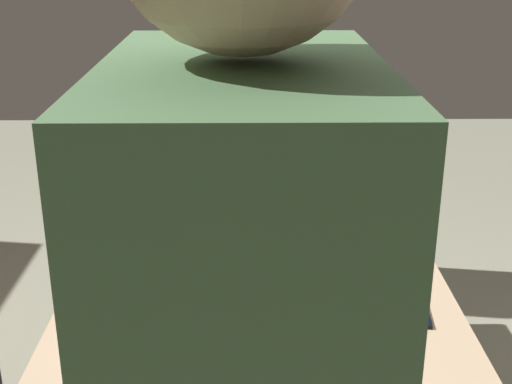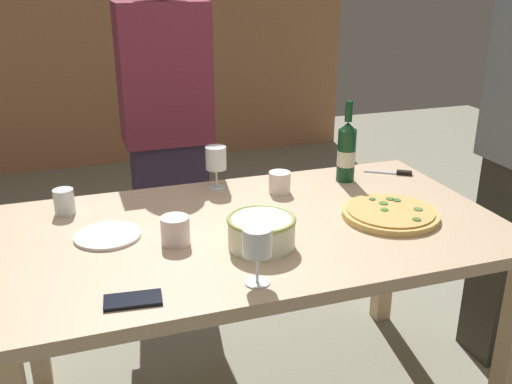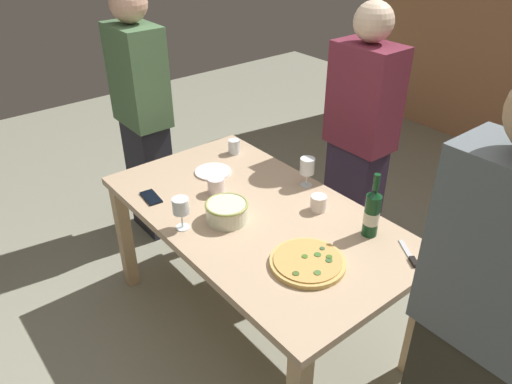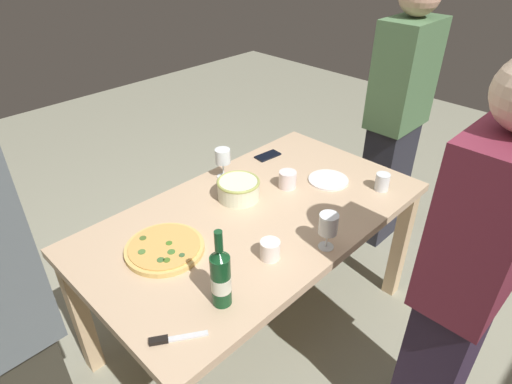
# 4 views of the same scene
# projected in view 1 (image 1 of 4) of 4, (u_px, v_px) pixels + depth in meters

# --- Properties ---
(dining_table) EXTENTS (1.60, 0.90, 0.75)m
(dining_table) POSITION_uv_depth(u_px,v_px,m) (256.00, 261.00, 1.97)
(dining_table) COLOR tan
(dining_table) RESTS_ON ground
(pizza) EXTENTS (0.32, 0.32, 0.03)m
(pizza) POSITION_uv_depth(u_px,v_px,m) (278.00, 173.00, 2.35)
(pizza) COLOR #DDB564
(pizza) RESTS_ON dining_table
(serving_bowl) EXTENTS (0.21, 0.21, 0.10)m
(serving_bowl) POSITION_uv_depth(u_px,v_px,m) (311.00, 218.00, 1.89)
(serving_bowl) COLOR silver
(serving_bowl) RESTS_ON dining_table
(wine_bottle) EXTENTS (0.07, 0.07, 0.31)m
(wine_bottle) POSITION_uv_depth(u_px,v_px,m) (168.00, 142.00, 2.33)
(wine_bottle) COLOR #113F1E
(wine_bottle) RESTS_ON dining_table
(wine_glass_near_pizza) EXTENTS (0.08, 0.08, 0.16)m
(wine_glass_near_pizza) POSITION_uv_depth(u_px,v_px,m) (118.00, 199.00, 1.86)
(wine_glass_near_pizza) COLOR white
(wine_glass_near_pizza) RESTS_ON dining_table
(wine_glass_by_bottle) EXTENTS (0.08, 0.08, 0.16)m
(wine_glass_by_bottle) POSITION_uv_depth(u_px,v_px,m) (392.00, 207.00, 1.79)
(wine_glass_by_bottle) COLOR white
(wine_glass_by_bottle) RESTS_ON dining_table
(cup_amber) EXTENTS (0.09, 0.09, 0.09)m
(cup_amber) POSITION_uv_depth(u_px,v_px,m) (277.00, 260.00, 1.67)
(cup_amber) COLOR silver
(cup_amber) RESTS_ON dining_table
(cup_ceramic) EXTENTS (0.07, 0.07, 0.09)m
(cup_ceramic) POSITION_uv_depth(u_px,v_px,m) (108.00, 332.00, 1.37)
(cup_ceramic) COLOR white
(cup_ceramic) RESTS_ON dining_table
(cup_spare) EXTENTS (0.08, 0.08, 0.08)m
(cup_spare) POSITION_uv_depth(u_px,v_px,m) (172.00, 195.00, 2.08)
(cup_spare) COLOR white
(cup_spare) RESTS_ON dining_table
(side_plate) EXTENTS (0.21, 0.21, 0.01)m
(side_plate) POSITION_uv_depth(u_px,v_px,m) (229.00, 316.00, 1.50)
(side_plate) COLOR white
(side_plate) RESTS_ON dining_table
(cell_phone) EXTENTS (0.15, 0.08, 0.01)m
(cell_phone) POSITION_uv_depth(u_px,v_px,m) (412.00, 309.00, 1.53)
(cell_phone) COLOR black
(cell_phone) RESTS_ON dining_table
(pizza_knife) EXTENTS (0.17, 0.12, 0.02)m
(pizza_knife) POSITION_uv_depth(u_px,v_px,m) (175.00, 153.00, 2.58)
(pizza_knife) COLOR silver
(pizza_knife) RESTS_ON dining_table
(person_guest_right) EXTENTS (0.41, 0.24, 1.74)m
(person_guest_right) POSITION_uv_depth(u_px,v_px,m) (248.00, 91.00, 2.95)
(person_guest_right) COLOR #343127
(person_guest_right) RESTS_ON ground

